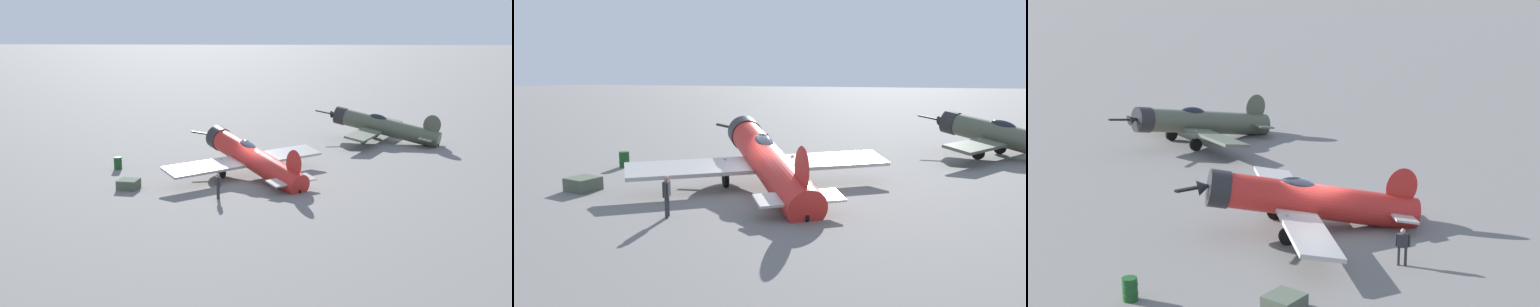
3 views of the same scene
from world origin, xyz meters
TOP-DOWN VIEW (x-y plane):
  - ground_plane at (0.00, 0.00)m, footprint 400.00×400.00m
  - airplane_foreground at (0.33, -0.40)m, footprint 10.85×9.96m
  - airplane_mid_apron at (-10.61, -13.96)m, footprint 10.77×11.00m
  - ground_crew_mechanic at (2.13, 4.95)m, footprint 0.36×0.58m
  - equipment_crate at (8.15, 2.82)m, footprint 1.43×1.40m
  - fuel_drum at (10.17, -2.59)m, footprint 0.61×0.61m

SIDE VIEW (x-z plane):
  - ground_plane at x=0.00m, z-range 0.00..0.00m
  - equipment_crate at x=8.15m, z-range 0.00..0.61m
  - fuel_drum at x=10.17m, z-range 0.00..0.89m
  - ground_crew_mechanic at x=2.13m, z-range 0.17..1.76m
  - airplane_mid_apron at x=-10.61m, z-range -0.16..2.88m
  - airplane_foreground at x=0.33m, z-range -0.32..3.11m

